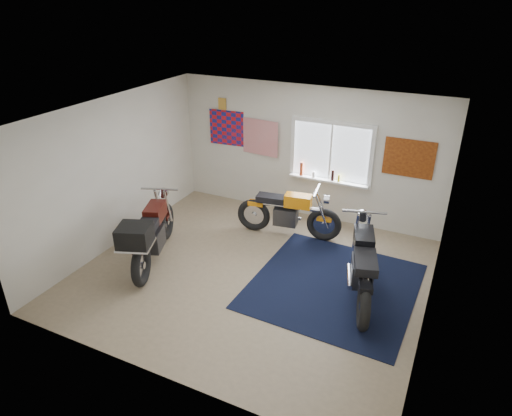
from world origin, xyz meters
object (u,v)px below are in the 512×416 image
at_px(maroon_tourer, 150,235).
at_px(black_chrome_bike, 362,266).
at_px(navy_rug, 334,286).
at_px(yellow_triumph, 288,214).

bearing_deg(maroon_tourer, black_chrome_bike, -99.16).
bearing_deg(navy_rug, maroon_tourer, -166.44).
distance_m(navy_rug, yellow_triumph, 1.87).
height_order(navy_rug, black_chrome_bike, black_chrome_bike).
xyz_separation_m(yellow_triumph, black_chrome_bike, (1.73, -1.27, 0.06)).
xyz_separation_m(black_chrome_bike, maroon_tourer, (-3.44, -0.71, 0.07)).
xyz_separation_m(navy_rug, black_chrome_bike, (0.42, -0.02, 0.51)).
distance_m(navy_rug, black_chrome_bike, 0.66).
height_order(yellow_triumph, black_chrome_bike, black_chrome_bike).
height_order(yellow_triumph, maroon_tourer, maroon_tourer).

